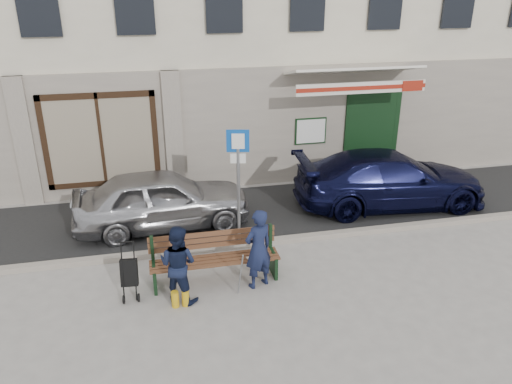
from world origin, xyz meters
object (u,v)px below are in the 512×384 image
object	(u,v)px
man	(258,249)
woman	(178,264)
bench	(212,259)
stroller	(129,274)
car_navy	(390,179)
car_silver	(162,199)
parking_sign	(238,169)

from	to	relation	value
man	woman	world-z (taller)	man
bench	stroller	bearing A→B (deg)	-173.53
car_navy	woman	size ratio (longest dim) A/B	3.31
car_silver	woman	distance (m)	2.99
parking_sign	stroller	distance (m)	3.04
parking_sign	man	xyz separation A→B (m)	(0.02, -1.77, -0.89)
parking_sign	man	size ratio (longest dim) A/B	1.62
car_navy	stroller	world-z (taller)	car_navy
car_navy	bench	bearing A→B (deg)	121.40
stroller	car_navy	bearing A→B (deg)	28.11
man	stroller	distance (m)	2.33
man	woman	xyz separation A→B (m)	(-1.45, -0.11, -0.05)
car_navy	parking_sign	world-z (taller)	parking_sign
man	parking_sign	bearing A→B (deg)	-112.05
car_silver	stroller	distance (m)	2.80
woman	bench	bearing A→B (deg)	-112.18
car_silver	car_navy	distance (m)	5.59
car_navy	man	world-z (taller)	man
man	stroller	xyz separation A→B (m)	(-2.30, 0.17, -0.31)
car_navy	parking_sign	distance (m)	4.28
car_silver	man	distance (m)	3.28
car_silver	bench	size ratio (longest dim) A/B	1.64
bench	woman	xyz separation A→B (m)	(-0.65, -0.45, 0.26)
bench	woman	distance (m)	0.84
parking_sign	bench	xyz separation A→B (m)	(-0.78, -1.44, -1.20)
stroller	woman	bearing A→B (deg)	-13.15
parking_sign	man	world-z (taller)	parking_sign
parking_sign	stroller	size ratio (longest dim) A/B	2.41
car_silver	stroller	bearing A→B (deg)	161.43
bench	stroller	xyz separation A→B (m)	(-1.50, -0.17, 0.00)
car_silver	woman	size ratio (longest dim) A/B	2.75
bench	car_silver	bearing A→B (deg)	107.22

